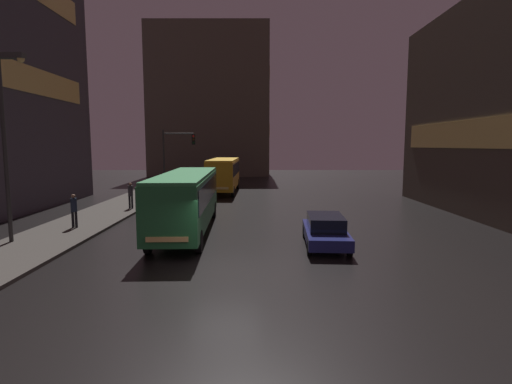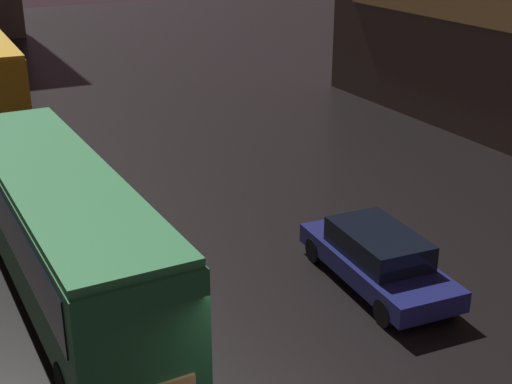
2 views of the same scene
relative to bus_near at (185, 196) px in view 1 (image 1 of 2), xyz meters
name	(u,v)px [view 1 (image 1 of 2)]	position (x,y,z in m)	size (l,w,h in m)	color
ground_plane	(224,270)	(2.50, -6.46, -1.95)	(120.00, 120.00, 0.00)	black
sidewalk_left	(91,219)	(-6.50, 3.54, -1.88)	(4.00, 48.00, 0.15)	#47423D
building_far_backdrop	(210,104)	(-3.37, 43.32, 9.19)	(18.07, 12.00, 22.29)	#4C4238
bus_near	(185,196)	(0.00, 0.00, 0.00)	(2.76, 11.34, 3.16)	#236B38
bus_far	(222,172)	(0.52, 17.93, 0.08)	(2.65, 9.74, 3.29)	orange
car_taxi	(324,230)	(6.87, -2.90, -1.21)	(2.13, 4.85, 1.43)	navy
pedestrian_near	(72,208)	(-6.24, 0.48, -0.74)	(0.35, 0.35, 1.84)	black
pedestrian_mid	(129,193)	(-5.23, 7.11, -0.73)	(0.44, 0.44, 1.84)	black
traffic_light_main	(174,153)	(-3.28, 13.38, 2.02)	(2.81, 0.35, 5.91)	#2D2D2D
street_lamp_sidewalk	(6,121)	(-7.54, -2.71, 3.77)	(1.25, 0.36, 8.57)	#2D2D2D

